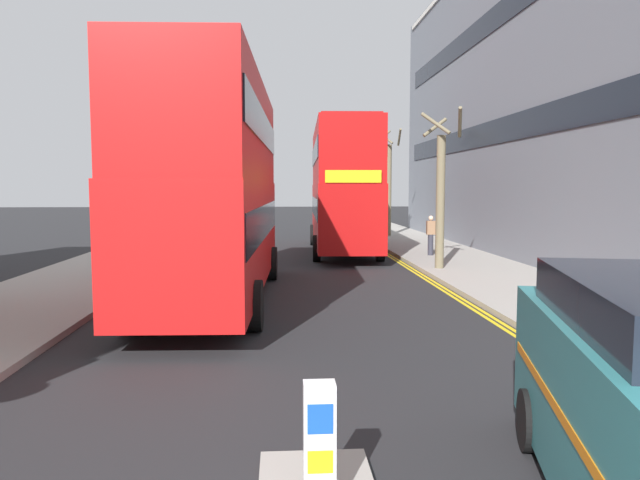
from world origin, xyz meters
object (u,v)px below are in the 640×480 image
object	(u,v)px
double_decker_bus_away	(215,182)
double_decker_bus_oncoming	(343,185)
pedestrian_far	(431,235)
keep_left_bollard	(319,450)

from	to	relation	value
double_decker_bus_away	double_decker_bus_oncoming	world-z (taller)	same
double_decker_bus_away	pedestrian_far	xyz separation A→B (m)	(7.77, 8.48, -2.04)
double_decker_bus_oncoming	double_decker_bus_away	bearing A→B (deg)	-111.78
keep_left_bollard	pedestrian_far	distance (m)	19.60
keep_left_bollard	double_decker_bus_away	distance (m)	10.70
keep_left_bollard	pedestrian_far	bearing A→B (deg)	72.77
double_decker_bus_away	double_decker_bus_oncoming	bearing A→B (deg)	68.22
double_decker_bus_oncoming	pedestrian_far	world-z (taller)	double_decker_bus_oncoming
pedestrian_far	double_decker_bus_oncoming	bearing A→B (deg)	141.92
keep_left_bollard	double_decker_bus_away	bearing A→B (deg)	100.89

